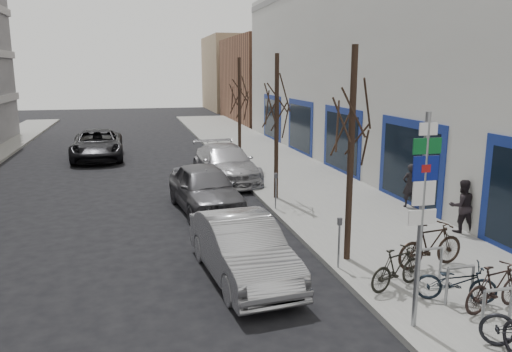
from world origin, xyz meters
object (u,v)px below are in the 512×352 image
meter_front (339,238)px  bike_near_right (496,287)px  lane_car (97,145)px  highway_sign_pole (422,209)px  pedestrian_near (410,185)px  tree_far (239,87)px  bike_rack (460,280)px  parked_car_front (242,248)px  pedestrian_far (462,206)px  tree_mid (277,92)px  parked_car_mid (205,188)px  tree_near (353,104)px  parked_car_back (225,163)px  meter_mid (276,187)px  bike_mid_curb (456,279)px  bike_far_inner (431,245)px  meter_back (242,160)px  bike_mid_inner (397,268)px

meter_front → bike_near_right: meter_front is taller
lane_car → highway_sign_pole: bearing=-73.1°
pedestrian_near → tree_far: bearing=-64.0°
tree_far → lane_car: 9.21m
bike_rack → parked_car_front: parked_car_front is taller
parked_car_front → pedestrian_far: 7.14m
tree_mid → parked_car_mid: tree_mid is taller
meter_front → parked_car_mid: bearing=110.3°
highway_sign_pole → tree_mid: size_ratio=0.76×
tree_mid → parked_car_mid: 4.36m
highway_sign_pole → bike_rack: 2.36m
tree_mid → tree_far: 6.50m
tree_near → parked_car_back: size_ratio=0.99×
tree_far → parked_car_mid: (-2.80, -7.14, -3.28)m
tree_near → meter_front: (-0.45, -0.50, -3.19)m
lane_car → pedestrian_near: pedestrian_near is taller
meter_front → meter_mid: bearing=90.0°
parked_car_back → pedestrian_near: size_ratio=3.58×
bike_rack → meter_mid: meter_mid is taller
bike_near_right → bike_mid_curb: bike_near_right is taller
bike_rack → bike_far_inner: (0.53, 1.88, 0.07)m
bike_far_inner → lane_car: bearing=17.5°
bike_rack → meter_back: (-1.65, 13.40, 0.26)m
highway_sign_pole → bike_mid_inner: (0.52, 1.59, -1.82)m
pedestrian_near → highway_sign_pole: bearing=60.7°
meter_back → bike_mid_curb: (1.64, -13.29, -0.27)m
tree_far → parked_car_back: size_ratio=0.99×
meter_back → bike_rack: bearing=-83.0°
highway_sign_pole → parked_car_mid: 9.87m
highway_sign_pole → bike_rack: size_ratio=1.86×
meter_mid → highway_sign_pole: bearing=-88.3°
meter_front → bike_mid_curb: bearing=-54.4°
bike_mid_curb → pedestrian_far: 5.01m
meter_back → parked_car_mid: bearing=-116.9°
bike_rack → parked_car_mid: size_ratio=0.47×
tree_far → bike_far_inner: 14.52m
bike_mid_inner → lane_car: size_ratio=0.27×
parked_car_mid → parked_car_front: bearing=-96.4°
meter_front → meter_back: size_ratio=1.00×
parked_car_back → lane_car: bearing=125.4°
bike_far_inner → bike_mid_curb: bearing=155.3°
bike_mid_inner → bike_mid_curb: bearing=-153.8°
bike_rack → parked_car_front: 4.83m
bike_far_inner → meter_front: bearing=69.0°
bike_far_inner → parked_car_mid: size_ratio=0.40×
pedestrian_far → tree_mid: bearing=-42.6°
bike_near_right → bike_mid_inner: 1.98m
tree_near → meter_back: size_ratio=4.33×
bike_mid_curb → parked_car_front: bearing=82.7°
bike_mid_curb → parked_car_front: (-3.99, 2.59, 0.10)m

